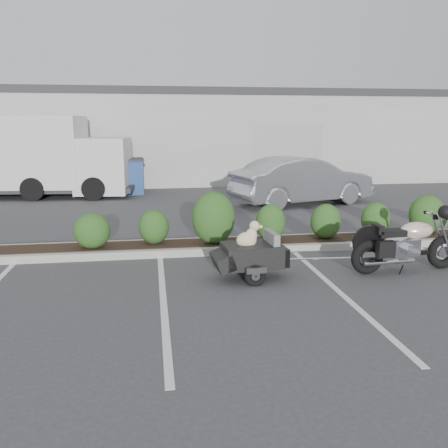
{
  "coord_description": "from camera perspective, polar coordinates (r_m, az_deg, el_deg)",
  "views": [
    {
      "loc": [
        -1.61,
        -7.21,
        2.54
      ],
      "look_at": [
        -0.33,
        1.19,
        0.75
      ],
      "focal_mm": 38.0,
      "sensor_mm": 36.0,
      "label": 1
    }
  ],
  "objects": [
    {
      "name": "ground",
      "position": [
        7.82,
        3.72,
        -7.1
      ],
      "size": [
        90.0,
        90.0,
        0.0
      ],
      "primitive_type": "plane",
      "color": "#38383A",
      "rests_on": "ground"
    },
    {
      "name": "planter_kerb",
      "position": [
        10.08,
        6.61,
        -2.35
      ],
      "size": [
        12.0,
        1.0,
        0.15
      ],
      "primitive_type": "cube",
      "color": "#9E9E93",
      "rests_on": "ground"
    },
    {
      "name": "building",
      "position": [
        24.27,
        -4.98,
        10.58
      ],
      "size": [
        26.0,
        10.0,
        4.0
      ],
      "primitive_type": "cube",
      "color": "#9EA099",
      "rests_on": "ground"
    },
    {
      "name": "motorcycle",
      "position": [
        8.88,
        21.15,
        -2.33
      ],
      "size": [
        2.1,
        0.73,
        1.21
      ],
      "rotation": [
        0.0,
        0.0,
        0.08
      ],
      "color": "black",
      "rests_on": "ground"
    },
    {
      "name": "pet_trailer",
      "position": [
        7.92,
        3.24,
        -3.65
      ],
      "size": [
        1.68,
        0.94,
        1.0
      ],
      "rotation": [
        0.0,
        0.0,
        0.08
      ],
      "color": "black",
      "rests_on": "ground"
    },
    {
      "name": "sedan",
      "position": [
        15.52,
        9.42,
        5.17
      ],
      "size": [
        4.91,
        2.9,
        1.53
      ],
      "primitive_type": "imported",
      "rotation": [
        0.0,
        0.0,
        1.86
      ],
      "color": "#B2B3BA",
      "rests_on": "ground"
    },
    {
      "name": "dumpster",
      "position": [
        18.15,
        -12.74,
        5.66
      ],
      "size": [
        2.06,
        1.48,
        1.3
      ],
      "rotation": [
        0.0,
        0.0,
        0.07
      ],
      "color": "navy",
      "rests_on": "ground"
    },
    {
      "name": "delivery_truck",
      "position": [
        18.06,
        -20.83,
        7.38
      ],
      "size": [
        6.35,
        2.66,
        2.83
      ],
      "rotation": [
        0.0,
        0.0,
        -0.1
      ],
      "color": "silver",
      "rests_on": "ground"
    }
  ]
}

